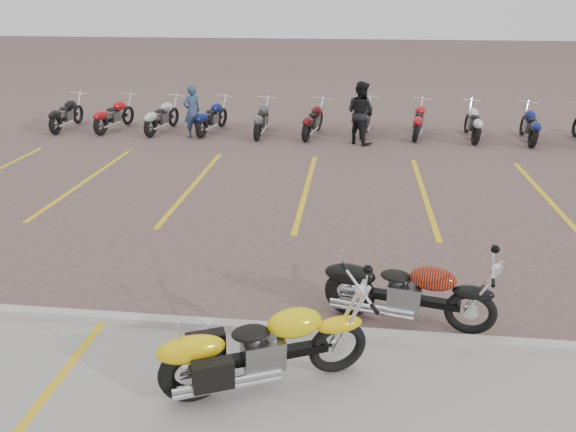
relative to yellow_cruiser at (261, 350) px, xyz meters
name	(u,v)px	position (x,y,z in m)	size (l,w,h in m)	color
ground	(286,266)	(-0.10, 3.11, -0.50)	(100.00, 100.00, 0.00)	brown
curb	(267,329)	(-0.10, 1.11, -0.44)	(60.00, 0.18, 0.12)	#ADAAA3
parking_stripes	(306,189)	(-0.10, 7.11, -0.50)	(38.00, 5.50, 0.01)	gold
yellow_cruiser	(261,350)	(0.00, 0.00, 0.00)	(2.31, 1.11, 1.01)	black
flame_cruiser	(404,293)	(1.72, 1.57, -0.03)	(2.30, 0.61, 0.96)	black
person_a	(192,111)	(-4.11, 11.79, 0.31)	(0.59, 0.39, 1.62)	navy
person_b	(360,113)	(1.12, 11.56, 0.43)	(0.91, 0.71, 1.87)	black
bg_bike_row	(391,120)	(2.10, 12.54, 0.05)	(22.29, 2.05, 1.10)	black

